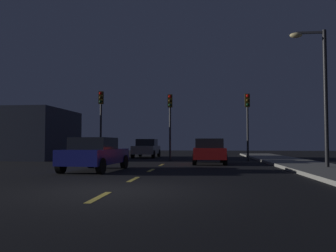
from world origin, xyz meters
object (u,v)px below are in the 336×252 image
car_adjacent_lane (95,154)px  traffic_signal_right (247,114)px  traffic_signal_center (170,114)px  street_lamp_right (320,84)px  traffic_signal_left (101,112)px  car_stopped_ahead (209,151)px  car_oncoming_far (147,148)px

car_adjacent_lane → traffic_signal_right: bearing=50.0°
traffic_signal_center → traffic_signal_right: size_ratio=1.01×
car_adjacent_lane → traffic_signal_center: bearing=75.4°
traffic_signal_center → street_lamp_right: size_ratio=0.73×
traffic_signal_center → traffic_signal_left: bearing=180.0°
traffic_signal_right → street_lamp_right: (2.23, -7.80, 0.63)m
street_lamp_right → car_stopped_ahead: bearing=139.7°
street_lamp_right → traffic_signal_center: bearing=134.1°
car_stopped_ahead → traffic_signal_left: bearing=154.4°
traffic_signal_left → car_stopped_ahead: 8.86m
traffic_signal_left → car_stopped_ahead: bearing=-25.6°
traffic_signal_right → street_lamp_right: bearing=-74.1°
car_adjacent_lane → street_lamp_right: 10.49m
car_stopped_ahead → traffic_signal_center: bearing=126.0°
car_oncoming_far → car_adjacent_lane: bearing=-89.7°
traffic_signal_center → car_adjacent_lane: traffic_signal_center is taller
car_oncoming_far → street_lamp_right: size_ratio=0.67×
traffic_signal_right → car_oncoming_far: traffic_signal_right is taller
street_lamp_right → traffic_signal_right: bearing=105.9°
traffic_signal_left → car_adjacent_lane: size_ratio=1.15×
traffic_signal_center → car_adjacent_lane: (-2.38, -9.17, -2.50)m
traffic_signal_left → car_adjacent_lane: (2.59, -9.17, -2.69)m
traffic_signal_left → traffic_signal_center: 4.97m
traffic_signal_center → car_adjacent_lane: bearing=-104.6°
car_stopped_ahead → car_adjacent_lane: car_stopped_ahead is taller
traffic_signal_right → car_stopped_ahead: traffic_signal_right is taller
traffic_signal_left → car_oncoming_far: (2.51, 4.80, -2.66)m
car_stopped_ahead → car_adjacent_lane: bearing=-132.3°
traffic_signal_right → car_adjacent_lane: bearing=-130.0°
traffic_signal_center → street_lamp_right: street_lamp_right is taller
car_stopped_ahead → car_oncoming_far: size_ratio=0.91×
car_oncoming_far → traffic_signal_left: bearing=-117.6°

